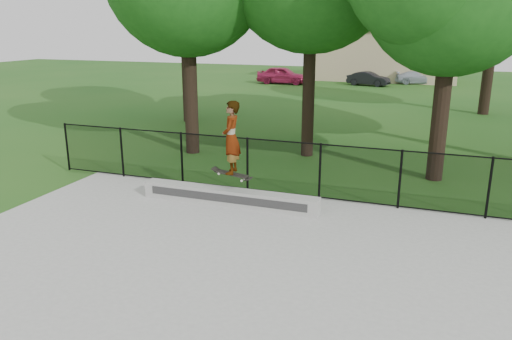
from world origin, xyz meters
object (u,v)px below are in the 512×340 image
Objects in this scene: car_a at (282,75)px; car_b at (368,79)px; grind_ledge at (229,197)px; car_c at (418,77)px; skater_airborne at (231,139)px.

car_a reaches higher than car_b.
car_b is (-0.35, 28.27, 0.26)m from grind_ledge.
car_a is at bearing 111.09° from car_b.
car_b is (6.56, 1.03, -0.15)m from car_a.
car_c is (3.50, 2.50, -0.01)m from car_b.
car_c is (3.15, 30.77, 0.25)m from grind_ledge.
car_a is 28.31m from skater_airborne.
car_c is at bearing 84.47° from skater_airborne.
grind_ledge is 1.56m from skater_airborne.
skater_airborne reaches higher than car_b.
car_c reaches higher than grind_ledge.
skater_airborne is at bearing -45.11° from grind_ledge.
skater_airborne reaches higher than grind_ledge.
skater_airborne is at bearing 158.84° from car_c.
grind_ledge is at bearing 134.89° from skater_airborne.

